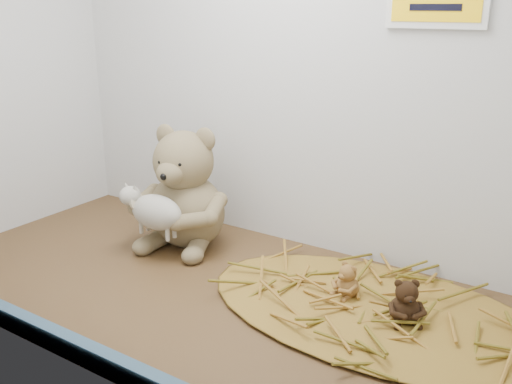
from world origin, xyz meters
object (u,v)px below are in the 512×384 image
Objects in this scene: mini_teddy_tan at (348,279)px; mini_teddy_brown at (406,299)px; main_teddy at (186,186)px; toy_lamb at (157,212)px.

mini_teddy_tan is 12.28cm from mini_teddy_brown.
mini_teddy_brown is at bearing -19.48° from main_teddy.
toy_lamb is 42.97cm from mini_teddy_tan.
main_teddy is 3.47× the size of mini_teddy_brown.
main_teddy reaches higher than toy_lamb.
toy_lamb is 54.47cm from mini_teddy_brown.
toy_lamb is (-0.00, -9.80, -3.19)cm from main_teddy.
toy_lamb reaches higher than mini_teddy_tan.
main_teddy is 10.31cm from toy_lamb.
mini_teddy_brown is at bearing 2.15° from toy_lamb.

